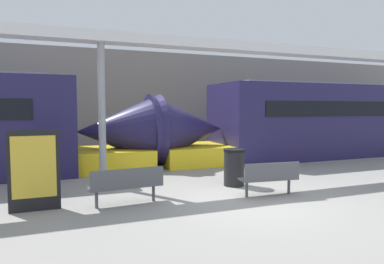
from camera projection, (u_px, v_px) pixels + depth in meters
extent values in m
plane|color=gray|center=(255.00, 202.00, 7.76)|extent=(60.00, 60.00, 0.00)
cube|color=gray|center=(145.00, 101.00, 17.56)|extent=(56.00, 0.20, 5.00)
cube|color=#231E4C|center=(360.00, 120.00, 16.13)|extent=(14.52, 2.90, 3.10)
cone|color=#231E4C|center=(186.00, 129.00, 13.00)|extent=(2.94, 2.63, 2.63)
cube|color=yellow|center=(193.00, 154.00, 13.17)|extent=(2.65, 2.46, 0.70)
cube|color=gray|center=(361.00, 86.00, 16.01)|extent=(13.07, 1.74, 0.10)
cone|color=#231E4C|center=(119.00, 131.00, 12.09)|extent=(2.94, 2.63, 2.63)
cube|color=yellow|center=(112.00, 158.00, 12.06)|extent=(2.65, 2.46, 0.70)
cube|color=#4C4F54|center=(268.00, 179.00, 8.33)|extent=(1.46, 0.58, 0.04)
cube|color=#4C4F54|center=(272.00, 171.00, 8.12)|extent=(1.42, 0.17, 0.40)
cylinder|color=#4C4F54|center=(247.00, 189.00, 8.19)|extent=(0.07, 0.07, 0.39)
cylinder|color=#4C4F54|center=(289.00, 186.00, 8.49)|extent=(0.07, 0.07, 0.39)
cube|color=#4C4F54|center=(126.00, 186.00, 7.54)|extent=(1.63, 0.56, 0.04)
cube|color=#4C4F54|center=(128.00, 178.00, 7.34)|extent=(1.59, 0.16, 0.40)
cylinder|color=#4C4F54|center=(97.00, 199.00, 7.28)|extent=(0.07, 0.07, 0.39)
cylinder|color=#4C4F54|center=(153.00, 193.00, 7.83)|extent=(0.07, 0.07, 0.39)
cylinder|color=black|center=(234.00, 168.00, 9.38)|extent=(0.56, 0.56, 0.95)
cylinder|color=black|center=(234.00, 150.00, 9.34)|extent=(0.59, 0.59, 0.06)
cube|color=black|center=(34.00, 171.00, 7.03)|extent=(1.00, 0.06, 1.69)
cube|color=gold|center=(34.00, 167.00, 6.99)|extent=(0.85, 0.01, 1.28)
cylinder|color=gray|center=(102.00, 115.00, 9.24)|extent=(0.19, 0.19, 3.87)
cube|color=silver|center=(101.00, 37.00, 9.09)|extent=(28.00, 0.60, 0.28)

